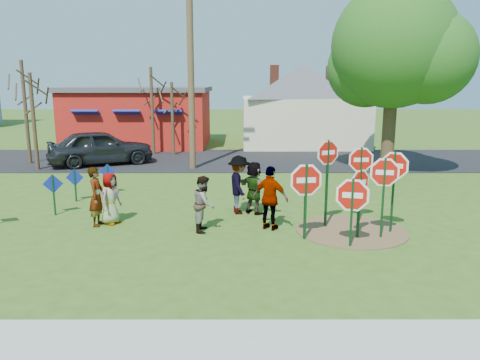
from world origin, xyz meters
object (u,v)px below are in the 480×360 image
object	(u,v)px
stop_sign_d	(361,166)
leafy_tree	(397,53)
stop_sign_b	(328,161)
stop_sign_c	(394,174)
stop_sign_a	(306,186)
suv	(101,147)
person_a	(110,198)
person_b	(97,197)
utility_pole	(191,60)

from	to	relation	value
stop_sign_d	leafy_tree	xyz separation A→B (m)	(3.33, 7.61, 3.72)
stop_sign_b	stop_sign_c	size ratio (longest dim) A/B	1.11
stop_sign_a	suv	size ratio (longest dim) A/B	0.43
stop_sign_a	leafy_tree	distance (m)	11.10
stop_sign_c	person_a	size ratio (longest dim) A/B	1.57
stop_sign_d	suv	distance (m)	14.93
stop_sign_a	stop_sign_d	distance (m)	2.29
stop_sign_a	leafy_tree	world-z (taller)	leafy_tree
stop_sign_b	stop_sign_d	xyz separation A→B (m)	(1.05, 0.32, -0.21)
person_a	person_b	xyz separation A→B (m)	(-0.36, -0.18, 0.10)
stop_sign_d	utility_pole	size ratio (longest dim) A/B	0.25
stop_sign_c	suv	size ratio (longest dim) A/B	0.47
stop_sign_b	suv	xyz separation A→B (m)	(-9.74, 10.61, -1.06)
utility_pole	person_b	bearing A→B (deg)	-101.85
person_b	utility_pole	distance (m)	10.45
stop_sign_a	person_b	world-z (taller)	stop_sign_a
person_b	utility_pole	xyz separation A→B (m)	(1.95, 9.30, 4.36)
person_a	suv	bearing A→B (deg)	39.75
stop_sign_d	utility_pole	bearing A→B (deg)	122.12
stop_sign_a	stop_sign_d	size ratio (longest dim) A/B	0.91
suv	stop_sign_b	bearing A→B (deg)	-162.34
leafy_tree	stop_sign_c	bearing A→B (deg)	-107.12
stop_sign_d	leafy_tree	size ratio (longest dim) A/B	0.29
stop_sign_b	stop_sign_c	distance (m)	1.88
stop_sign_c	stop_sign_d	size ratio (longest dim) A/B	1.00
stop_sign_c	stop_sign_d	distance (m)	1.10
stop_sign_b	leafy_tree	world-z (taller)	leafy_tree
suv	leafy_tree	distance (m)	15.09
stop_sign_d	utility_pole	distance (m)	11.46
stop_sign_b	person_b	bearing A→B (deg)	152.49
stop_sign_d	stop_sign_c	bearing A→B (deg)	-48.69
stop_sign_a	leafy_tree	bearing A→B (deg)	52.52
stop_sign_d	suv	world-z (taller)	stop_sign_d
stop_sign_a	leafy_tree	xyz separation A→B (m)	(5.15, 8.98, 4.00)
person_a	person_b	bearing A→B (deg)	138.95
person_b	leafy_tree	size ratio (longest dim) A/B	0.21
stop_sign_a	stop_sign_b	size ratio (longest dim) A/B	0.82
suv	utility_pole	xyz separation A→B (m)	(4.86, -1.12, 4.32)
stop_sign_c	suv	distance (m)	16.03
stop_sign_c	person_a	xyz separation A→B (m)	(-8.26, 0.88, -0.94)
stop_sign_b	utility_pole	distance (m)	11.16
stop_sign_a	person_a	distance (m)	5.93
person_a	stop_sign_b	bearing A→B (deg)	-71.29
leafy_tree	utility_pole	bearing A→B (deg)	170.41
person_a	utility_pole	xyz separation A→B (m)	(1.59, 9.12, 4.46)
person_b	person_a	bearing A→B (deg)	-61.50
stop_sign_b	leafy_tree	bearing A→B (deg)	35.19
stop_sign_a	suv	distance (m)	14.73
stop_sign_d	utility_pole	world-z (taller)	utility_pole
stop_sign_a	person_b	distance (m)	6.22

